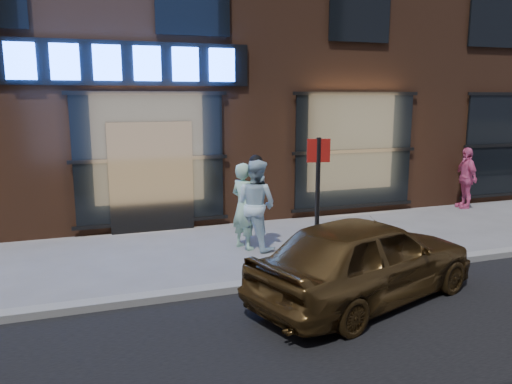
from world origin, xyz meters
The scene contains 8 objects.
ground centered at (0.00, 0.00, 0.00)m, with size 90.00×90.00×0.00m, color slate.
curb centered at (0.00, 0.00, 0.06)m, with size 60.00×0.25×0.12m, color gray.
storefront_building centered at (0.00, 7.99, 5.15)m, with size 30.20×8.28×10.30m.
man_bowtie centered at (1.52, 2.06, 0.84)m, with size 0.62×0.40×1.69m, color #A7DBC1.
man_cap centered at (1.73, 1.97, 0.88)m, with size 0.86×0.67×1.76m, color white.
passerby centered at (8.18, 3.61, 0.81)m, with size 0.95×0.39×1.61m, color pink.
gold_sedan centered at (2.40, -0.94, 0.64)m, with size 1.50×3.73×1.27m, color brown.
sign_post centered at (2.12, 0.10, 1.39)m, with size 0.37×0.10×2.30m.
Camera 1 is at (-1.31, -6.92, 2.93)m, focal length 35.00 mm.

